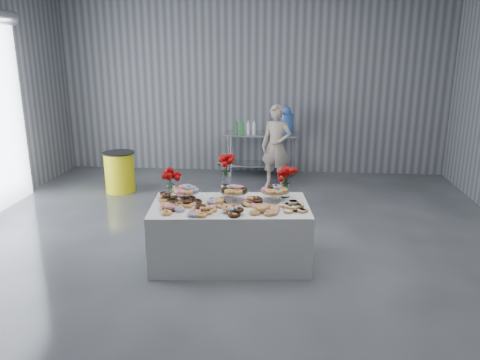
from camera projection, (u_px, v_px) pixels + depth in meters
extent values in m
plane|color=#36393E|center=(228.00, 261.00, 5.88)|extent=(9.00, 9.00, 0.00)
cube|color=gray|center=(253.00, 77.00, 9.64)|extent=(8.00, 0.04, 4.00)
cube|color=silver|center=(230.00, 233.00, 5.77)|extent=(1.99, 1.19, 0.75)
cube|color=silver|center=(261.00, 134.00, 9.54)|extent=(1.50, 0.60, 0.04)
cube|color=silver|center=(261.00, 164.00, 9.71)|extent=(1.40, 0.55, 0.03)
cylinder|color=silver|center=(228.00, 157.00, 9.48)|extent=(0.04, 0.04, 0.86)
cylinder|color=silver|center=(293.00, 159.00, 9.37)|extent=(0.04, 0.04, 0.86)
cylinder|color=silver|center=(231.00, 152.00, 9.96)|extent=(0.04, 0.04, 0.86)
cylinder|color=silver|center=(292.00, 153.00, 9.85)|extent=(0.04, 0.04, 0.86)
cylinder|color=silver|center=(186.00, 196.00, 5.79)|extent=(0.06, 0.06, 0.12)
cylinder|color=silver|center=(186.00, 191.00, 5.78)|extent=(0.36, 0.36, 0.01)
cylinder|color=silver|center=(234.00, 196.00, 5.80)|extent=(0.06, 0.06, 0.12)
cylinder|color=silver|center=(234.00, 191.00, 5.78)|extent=(0.36, 0.36, 0.01)
cylinder|color=silver|center=(274.00, 196.00, 5.80)|extent=(0.06, 0.06, 0.12)
cylinder|color=silver|center=(274.00, 191.00, 5.78)|extent=(0.36, 0.36, 0.01)
cylinder|color=white|center=(171.00, 192.00, 5.88)|extent=(0.11, 0.11, 0.18)
cylinder|color=#1E5919|center=(170.00, 182.00, 5.84)|extent=(0.04, 0.04, 0.18)
cylinder|color=white|center=(285.00, 190.00, 5.94)|extent=(0.11, 0.11, 0.18)
cylinder|color=#1E5919|center=(286.00, 180.00, 5.90)|extent=(0.04, 0.04, 0.18)
cylinder|color=silver|center=(226.00, 190.00, 5.99)|extent=(0.14, 0.14, 0.15)
cylinder|color=white|center=(226.00, 178.00, 5.94)|extent=(0.11, 0.11, 0.18)
cylinder|color=#1E5919|center=(226.00, 168.00, 5.90)|extent=(0.04, 0.04, 0.18)
cylinder|color=#437DE5|center=(286.00, 124.00, 9.44)|extent=(0.28, 0.28, 0.40)
sphere|color=#437DE5|center=(286.00, 111.00, 9.37)|extent=(0.20, 0.20, 0.20)
imported|color=#CC8C93|center=(276.00, 146.00, 8.82)|extent=(0.65, 0.52, 1.57)
cylinder|color=#FFF115|center=(120.00, 172.00, 8.62)|extent=(0.54, 0.54, 0.72)
cylinder|color=black|center=(118.00, 153.00, 8.52)|extent=(0.58, 0.58, 0.02)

